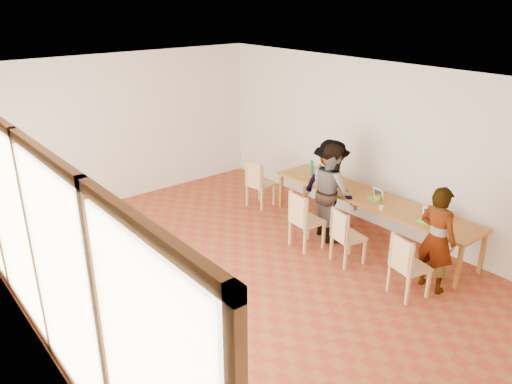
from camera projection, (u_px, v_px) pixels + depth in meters
ground at (244, 272)px, 7.80m from camera, size 8.00×8.00×0.00m
wall_back at (123, 129)px, 10.12m from camera, size 6.00×0.10×3.00m
wall_right at (375, 146)px, 8.99m from camera, size 0.10×8.00×3.00m
window_wall at (32, 243)px, 5.51m from camera, size 0.10×8.00×3.00m
ceiling at (242, 77)px, 6.67m from camera, size 6.00×8.00×0.04m
communal_table at (370, 199)px, 8.73m from camera, size 0.80×4.00×0.75m
side_table at (94, 223)px, 7.92m from camera, size 0.90×0.90×0.75m
chair_near at (406, 260)px, 6.98m from camera, size 0.53×0.53×0.51m
chair_mid at (344, 231)px, 7.86m from camera, size 0.51×0.51×0.50m
chair_far at (303, 215)px, 8.32m from camera, size 0.51×0.51×0.54m
chair_empty at (257, 179)px, 9.97m from camera, size 0.52×0.52×0.52m
chair_spare at (127, 264)px, 6.88m from camera, size 0.62×0.62×0.51m
person_near at (437, 239)px, 7.10m from camera, size 0.40×0.60×1.60m
person_mid at (331, 191)px, 8.68m from camera, size 0.92×1.02×1.71m
person_far at (330, 186)px, 8.89m from camera, size 0.77×1.18×1.71m
laptop_near at (428, 218)px, 7.75m from camera, size 0.26×0.29×0.22m
laptop_mid at (376, 196)px, 8.59m from camera, size 0.22×0.25×0.19m
laptop_far at (321, 171)px, 9.76m from camera, size 0.27×0.30×0.22m
yellow_mug at (378, 198)px, 8.53m from camera, size 0.16×0.16×0.10m
green_bottle at (312, 168)px, 9.74m from camera, size 0.07×0.07×0.28m
clear_glass at (333, 178)px, 9.46m from camera, size 0.07×0.07×0.09m
condiment_cup at (381, 208)px, 8.19m from camera, size 0.08×0.08×0.06m
pink_phone at (477, 227)px, 7.56m from camera, size 0.05×0.10×0.01m
black_pouch at (443, 215)px, 7.88m from camera, size 0.16×0.26×0.09m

